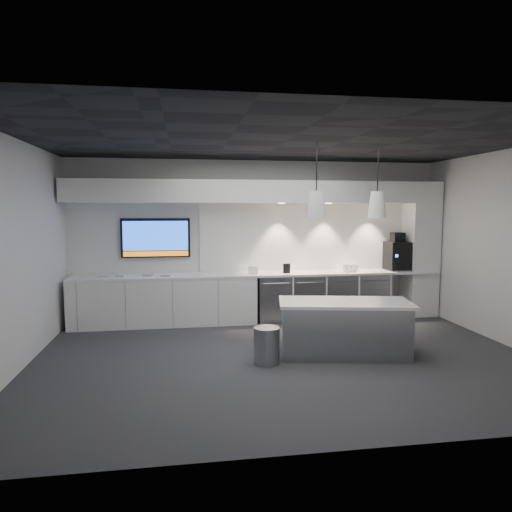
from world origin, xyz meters
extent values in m
plane|color=#313134|center=(0.00, 0.00, 0.00)|extent=(7.00, 7.00, 0.00)
plane|color=black|center=(0.00, 0.00, 3.00)|extent=(7.00, 7.00, 0.00)
plane|color=silver|center=(0.00, 2.50, 1.50)|extent=(7.00, 0.00, 7.00)
plane|color=silver|center=(0.00, -2.50, 1.50)|extent=(7.00, 0.00, 7.00)
plane|color=silver|center=(-3.50, 0.00, 1.50)|extent=(0.00, 7.00, 7.00)
cube|color=white|center=(0.00, 2.17, 0.88)|extent=(6.80, 0.65, 0.04)
cube|color=white|center=(-1.75, 2.17, 0.43)|extent=(3.30, 0.63, 0.86)
cube|color=gray|center=(0.25, 2.17, 0.42)|extent=(0.60, 0.61, 0.85)
cube|color=gray|center=(0.88, 2.17, 0.42)|extent=(0.60, 0.61, 0.85)
cube|color=gray|center=(1.51, 2.17, 0.42)|extent=(0.60, 0.61, 0.85)
cube|color=gray|center=(2.14, 2.17, 0.42)|extent=(0.60, 0.61, 0.85)
cube|color=white|center=(1.20, 2.48, 1.55)|extent=(4.60, 0.03, 1.30)
cube|color=white|center=(0.00, 2.20, 2.40)|extent=(6.90, 0.60, 0.40)
cube|color=white|center=(3.20, 2.20, 1.30)|extent=(0.55, 0.55, 2.60)
cube|color=black|center=(-1.90, 2.45, 1.56)|extent=(1.25, 0.06, 0.72)
cube|color=blue|center=(-1.90, 2.42, 1.60)|extent=(1.17, 0.00, 0.54)
cube|color=#C95F0B|center=(-1.90, 2.42, 1.27)|extent=(1.17, 0.00, 0.09)
cube|color=gray|center=(0.87, 0.00, 0.37)|extent=(1.87, 1.02, 0.74)
cube|color=white|center=(0.87, 0.00, 0.77)|extent=(1.97, 1.12, 0.04)
cylinder|color=gray|center=(-0.29, -0.18, 0.25)|extent=(0.43, 0.43, 0.50)
cube|color=black|center=(2.72, 2.20, 1.18)|extent=(0.41, 0.46, 0.55)
cube|color=black|center=(2.72, 2.20, 1.54)|extent=(0.22, 0.22, 0.18)
cube|color=gray|center=(2.72, 1.96, 0.92)|extent=(0.30, 0.20, 0.03)
cube|color=black|center=(0.49, 2.10, 0.99)|extent=(0.14, 0.05, 0.18)
cube|color=white|center=(-0.14, 2.09, 0.97)|extent=(0.18, 0.07, 0.14)
cube|color=#AEAEAE|center=(-2.80, 2.14, 0.91)|extent=(0.19, 0.19, 0.02)
cube|color=#AEAEAE|center=(-2.50, 2.16, 0.91)|extent=(0.20, 0.20, 0.02)
cube|color=#AEAEAE|center=(-2.03, 2.15, 0.91)|extent=(0.19, 0.19, 0.02)
cube|color=#AEAEAE|center=(-1.71, 2.08, 0.91)|extent=(0.19, 0.19, 0.02)
cone|color=white|center=(0.42, 0.00, 2.15)|extent=(0.26, 0.26, 0.37)
cylinder|color=black|center=(0.42, 0.00, 2.69)|extent=(0.02, 0.02, 0.70)
cone|color=white|center=(1.31, 0.00, 2.15)|extent=(0.26, 0.26, 0.37)
cylinder|color=black|center=(1.31, 0.00, 2.69)|extent=(0.02, 0.02, 0.70)
camera|label=1|loc=(-1.37, -6.11, 2.10)|focal=32.00mm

